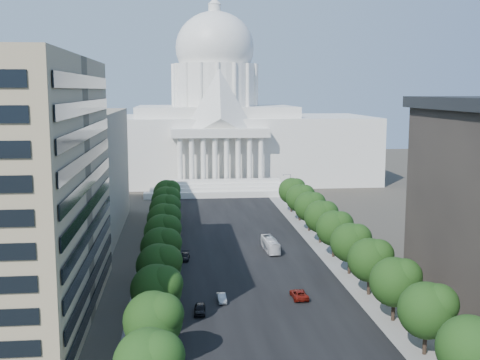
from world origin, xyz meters
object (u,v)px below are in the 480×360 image
object	(u,v)px
city_bus	(270,245)
car_silver	(222,298)
car_red	(299,294)
car_dark_a	(200,309)
car_dark_b	(185,257)

from	to	relation	value
city_bus	car_silver	bearing A→B (deg)	-116.00
car_red	car_dark_a	bearing A→B (deg)	15.74
car_dark_b	car_silver	bearing A→B (deg)	-72.01
car_silver	car_dark_b	bearing A→B (deg)	100.37
car_red	city_bus	bearing A→B (deg)	-91.24
car_red	car_dark_b	bearing A→B (deg)	-54.80
car_red	car_dark_b	size ratio (longest dim) A/B	1.12
city_bus	car_dark_b	bearing A→B (deg)	-167.51
car_silver	city_bus	distance (m)	33.64
car_dark_b	city_bus	bearing A→B (deg)	20.89
car_dark_a	car_red	bearing A→B (deg)	20.25
car_silver	car_red	distance (m)	13.21
car_dark_a	car_silver	bearing A→B (deg)	55.85
car_dark_b	car_red	bearing A→B (deg)	-48.03
car_dark_b	car_dark_a	bearing A→B (deg)	-81.10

